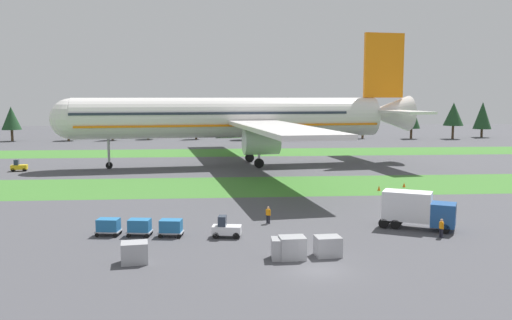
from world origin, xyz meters
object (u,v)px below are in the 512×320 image
cargo_dolly_third (108,226)px  taxiway_marker_0 (379,188)px  taxiway_marker_1 (404,185)px  airliner (241,117)px  uld_container_2 (292,248)px  cargo_dolly_lead (171,226)px  ground_crew_marshaller (268,214)px  catering_truck (417,209)px  uld_container_1 (284,249)px  uld_container_0 (135,253)px  uld_container_3 (328,246)px  ground_crew_loader (441,227)px  baggage_tug (226,228)px  pushback_tractor (19,166)px  cargo_dolly_second (140,226)px

cargo_dolly_third → taxiway_marker_0: size_ratio=3.47×
taxiway_marker_1 → cargo_dolly_third: bearing=-147.1°
airliner → uld_container_2: bearing=173.7°
airliner → cargo_dolly_lead: (-9.05, -50.39, -7.93)m
airliner → ground_crew_marshaller: (0.28, -46.15, -7.91)m
catering_truck → taxiway_marker_1: catering_truck is taller
uld_container_2 → airliner: bearing=91.0°
taxiway_marker_1 → uld_container_1: bearing=-123.6°
uld_container_0 → uld_container_3: bearing=2.3°
cargo_dolly_lead → catering_truck: bearing=100.7°
cargo_dolly_third → uld_container_2: size_ratio=1.20×
airliner → catering_truck: (14.29, -49.39, -6.90)m
ground_crew_loader → taxiway_marker_1: (6.28, 26.78, -0.61)m
cargo_dolly_lead → catering_truck: (23.34, 1.00, 1.03)m
ground_crew_marshaller → taxiway_marker_0: size_ratio=2.53×
uld_container_2 → taxiway_marker_0: size_ratio=2.90×
baggage_tug → ground_crew_loader: size_ratio=1.59×
uld_container_0 → uld_container_2: (12.19, 0.12, 0.07)m
baggage_tug → pushback_tractor: size_ratio=1.01×
taxiway_marker_0 → taxiway_marker_1: (4.37, 2.44, -0.01)m
pushback_tractor → uld_container_1: 65.59m
baggage_tug → uld_container_2: (5.04, -6.88, 0.07)m
uld_container_2 → ground_crew_marshaller: bearing=93.3°
uld_container_0 → baggage_tug: bearing=44.4°
uld_container_1 → uld_container_0: bearing=-179.3°
cargo_dolly_lead → baggage_tug: bearing=90.0°
airliner → cargo_dolly_third: (-14.79, -49.56, -7.93)m
cargo_dolly_second → uld_container_1: uld_container_1 is taller
uld_container_3 → cargo_dolly_third: bearing=157.0°
uld_container_2 → uld_container_3: 2.98m
airliner → ground_crew_loader: bearing=-171.2°
cargo_dolly_second → taxiway_marker_1: bearing=133.8°
cargo_dolly_second → uld_container_3: uld_container_3 is taller
taxiway_marker_1 → airliner: bearing=129.6°
catering_truck → ground_crew_loader: catering_truck is taller
airliner → uld_container_1: airliner is taller
catering_truck → uld_container_2: catering_truck is taller
cargo_dolly_second → taxiway_marker_0: 36.18m
ground_crew_loader → uld_container_2: 15.22m
catering_truck → cargo_dolly_third: bearing=-62.0°
ground_crew_loader → uld_container_3: bearing=94.9°
airliner → uld_container_3: (3.90, -57.50, -8.06)m
catering_truck → cargo_dolly_second: bearing=-61.1°
ground_crew_loader → baggage_tug: bearing=67.5°
ground_crew_loader → pushback_tractor: bearing=30.7°
catering_truck → uld_container_1: 16.43m
cargo_dolly_lead → pushback_tractor: pushback_tractor is taller
airliner → cargo_dolly_third: bearing=156.1°
baggage_tug → airliner: bearing=-176.3°
ground_crew_loader → uld_container_1: (-14.96, -5.15, -0.13)m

